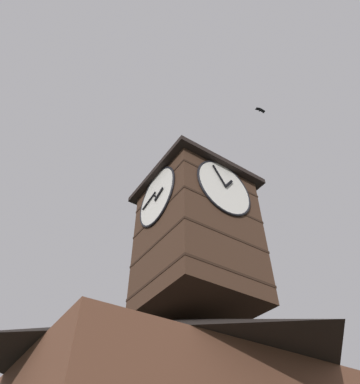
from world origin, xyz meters
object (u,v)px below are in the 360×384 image
(clock_tower, at_px, (196,226))
(pine_tree_behind, at_px, (177,351))
(moon, at_px, (119,355))
(flying_bird_high, at_px, (260,110))

(clock_tower, height_order, pine_tree_behind, pine_tree_behind)
(moon, xyz_separation_m, flying_bird_high, (9.49, 37.10, 2.38))
(moon, height_order, flying_bird_high, flying_bird_high)
(clock_tower, relative_size, moon, 4.79)
(moon, relative_size, flying_bird_high, 2.92)
(clock_tower, distance_m, moon, 36.94)
(pine_tree_behind, xyz_separation_m, flying_bird_high, (-0.75, 7.60, 11.67))
(moon, bearing_deg, clock_tower, 70.09)
(clock_tower, relative_size, flying_bird_high, 13.98)
(pine_tree_behind, relative_size, moon, 10.08)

